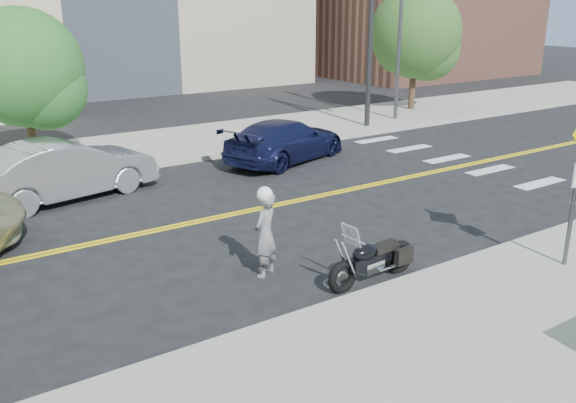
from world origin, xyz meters
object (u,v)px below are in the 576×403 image
(motorcyclist, at_px, (265,232))
(parked_car_blue, at_px, (285,140))
(motorcycle, at_px, (374,250))
(parked_car_silver, at_px, (64,170))

(motorcyclist, height_order, parked_car_blue, motorcyclist)
(motorcycle, xyz_separation_m, parked_car_blue, (3.54, 8.16, 0.07))
(motorcyclist, xyz_separation_m, parked_car_silver, (-1.78, 6.79, -0.09))
(motorcycle, xyz_separation_m, parked_car_silver, (-3.27, 8.06, 0.16))
(parked_car_blue, bearing_deg, motorcyclist, 125.05)
(motorcyclist, distance_m, parked_car_blue, 8.52)
(parked_car_blue, bearing_deg, motorcycle, 137.72)
(parked_car_silver, relative_size, parked_car_blue, 1.01)
(motorcycle, height_order, parked_car_blue, parked_car_blue)
(motorcyclist, height_order, motorcycle, motorcyclist)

